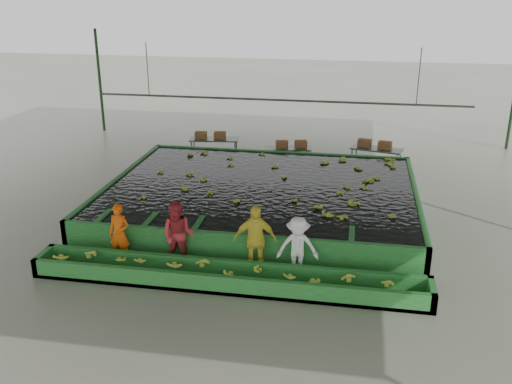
% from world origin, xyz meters
% --- Properties ---
extents(ground, '(80.00, 80.00, 0.00)m').
position_xyz_m(ground, '(0.00, 0.00, 0.00)').
color(ground, gray).
rests_on(ground, ground).
extents(shed_roof, '(20.00, 22.00, 0.04)m').
position_xyz_m(shed_roof, '(0.00, 0.00, 5.00)').
color(shed_roof, '#96979B').
rests_on(shed_roof, shed_posts).
extents(shed_posts, '(20.00, 22.00, 5.00)m').
position_xyz_m(shed_posts, '(0.00, 0.00, 2.50)').
color(shed_posts, '#1B3C1B').
rests_on(shed_posts, ground).
extents(flotation_tank, '(10.00, 8.00, 0.90)m').
position_xyz_m(flotation_tank, '(0.00, 1.50, 0.45)').
color(flotation_tank, '#26732C').
rests_on(flotation_tank, ground).
extents(tank_water, '(9.70, 7.70, 0.00)m').
position_xyz_m(tank_water, '(0.00, 1.50, 0.85)').
color(tank_water, black).
rests_on(tank_water, flotation_tank).
extents(sorting_trough, '(10.00, 1.00, 0.50)m').
position_xyz_m(sorting_trough, '(0.00, -3.60, 0.25)').
color(sorting_trough, '#26732C').
rests_on(sorting_trough, ground).
extents(cableway_rail, '(0.08, 0.08, 14.00)m').
position_xyz_m(cableway_rail, '(0.00, 5.00, 3.00)').
color(cableway_rail, '#59605B').
rests_on(cableway_rail, shed_roof).
extents(rail_hanger_left, '(0.04, 0.04, 2.00)m').
position_xyz_m(rail_hanger_left, '(-5.00, 5.00, 4.00)').
color(rail_hanger_left, '#59605B').
rests_on(rail_hanger_left, shed_roof).
extents(rail_hanger_right, '(0.04, 0.04, 2.00)m').
position_xyz_m(rail_hanger_right, '(5.00, 5.00, 4.00)').
color(rail_hanger_right, '#59605B').
rests_on(rail_hanger_right, shed_roof).
extents(worker_a, '(0.64, 0.46, 1.64)m').
position_xyz_m(worker_a, '(-3.12, -2.80, 0.82)').
color(worker_a, '#EE590C').
rests_on(worker_a, ground).
extents(worker_b, '(0.91, 0.72, 1.81)m').
position_xyz_m(worker_b, '(-1.48, -2.80, 0.91)').
color(worker_b, '#BB2D34').
rests_on(worker_b, ground).
extents(worker_c, '(1.16, 0.62, 1.88)m').
position_xyz_m(worker_c, '(0.57, -2.80, 0.94)').
color(worker_c, '#FEE841').
rests_on(worker_c, ground).
extents(worker_d, '(1.12, 0.73, 1.63)m').
position_xyz_m(worker_d, '(1.67, -2.80, 0.82)').
color(worker_d, white).
rests_on(worker_d, ground).
extents(packing_table_left, '(2.12, 1.07, 0.92)m').
position_xyz_m(packing_table_left, '(-2.92, 6.77, 0.46)').
color(packing_table_left, '#59605B').
rests_on(packing_table_left, ground).
extents(packing_table_mid, '(1.94, 1.06, 0.84)m').
position_xyz_m(packing_table_mid, '(0.28, 6.21, 0.42)').
color(packing_table_mid, '#59605B').
rests_on(packing_table_mid, ground).
extents(packing_table_right, '(2.13, 1.25, 0.91)m').
position_xyz_m(packing_table_right, '(3.80, 6.51, 0.45)').
color(packing_table_right, '#59605B').
rests_on(packing_table_right, ground).
extents(box_stack_left, '(1.34, 0.57, 0.28)m').
position_xyz_m(box_stack_left, '(-3.06, 6.72, 0.92)').
color(box_stack_left, brown).
rests_on(box_stack_left, packing_table_left).
extents(box_stack_mid, '(1.29, 0.62, 0.27)m').
position_xyz_m(box_stack_mid, '(0.41, 6.27, 0.84)').
color(box_stack_mid, brown).
rests_on(box_stack_mid, packing_table_mid).
extents(box_stack_right, '(1.38, 0.67, 0.29)m').
position_xyz_m(box_stack_right, '(3.71, 6.59, 0.91)').
color(box_stack_right, brown).
rests_on(box_stack_right, packing_table_right).
extents(floating_bananas, '(9.47, 6.46, 0.13)m').
position_xyz_m(floating_bananas, '(0.00, 2.30, 0.85)').
color(floating_bananas, '#9FBD34').
rests_on(floating_bananas, tank_water).
extents(trough_bananas, '(8.29, 0.55, 0.11)m').
position_xyz_m(trough_bananas, '(0.00, -3.60, 0.40)').
color(trough_bananas, '#9FBD34').
rests_on(trough_bananas, sorting_trough).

